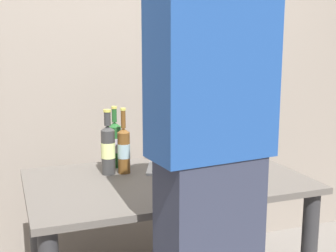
{
  "coord_description": "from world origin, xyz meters",
  "views": [
    {
      "loc": [
        -0.7,
        -1.92,
        1.38
      ],
      "look_at": [
        0.01,
        0.0,
        0.98
      ],
      "focal_mm": 48.29,
      "sensor_mm": 36.0,
      "label": 1
    }
  ],
  "objects": [
    {
      "name": "beer_bottle_green",
      "position": [
        -0.18,
        0.27,
        0.86
      ],
      "size": [
        0.07,
        0.07,
        0.31
      ],
      "color": "#1E5123",
      "rests_on": "desk"
    },
    {
      "name": "desk",
      "position": [
        0.0,
        0.0,
        0.59
      ],
      "size": [
        1.28,
        0.78,
        0.73
      ],
      "color": "#56514C",
      "rests_on": "ground"
    },
    {
      "name": "back_wall",
      "position": [
        0.0,
        0.75,
        1.3
      ],
      "size": [
        6.0,
        0.1,
        2.6
      ],
      "primitive_type": "cube",
      "color": "gray",
      "rests_on": "ground"
    },
    {
      "name": "beer_bottle_dark",
      "position": [
        -0.17,
        0.15,
        0.85
      ],
      "size": [
        0.06,
        0.06,
        0.32
      ],
      "color": "brown",
      "rests_on": "desk"
    },
    {
      "name": "person_figure",
      "position": [
        -0.06,
        -0.59,
        0.95
      ],
      "size": [
        0.43,
        0.32,
        1.83
      ],
      "color": "#2D3347",
      "rests_on": "ground"
    },
    {
      "name": "beer_bottle_brown",
      "position": [
        -0.24,
        0.16,
        0.86
      ],
      "size": [
        0.07,
        0.07,
        0.32
      ],
      "color": "#333333",
      "rests_on": "desk"
    },
    {
      "name": "laptop",
      "position": [
        0.14,
        0.15,
        0.78
      ],
      "size": [
        0.44,
        0.4,
        0.2
      ],
      "color": "#B7BABC",
      "rests_on": "desk"
    }
  ]
}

